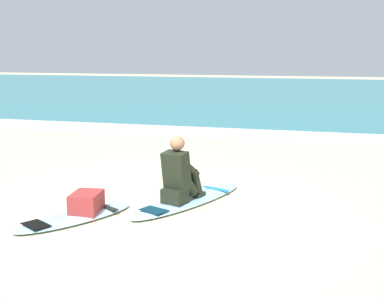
{
  "coord_description": "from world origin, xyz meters",
  "views": [
    {
      "loc": [
        2.54,
        -6.5,
        2.16
      ],
      "look_at": [
        0.29,
        1.53,
        0.55
      ],
      "focal_mm": 47.49,
      "sensor_mm": 36.0,
      "label": 1
    }
  ],
  "objects_px": {
    "beach_bag": "(87,204)",
    "surfboard_main": "(189,200)",
    "surfboard_spare_near": "(75,217)",
    "surfer_seated": "(179,176)"
  },
  "relations": [
    {
      "from": "surfer_seated",
      "to": "surfboard_spare_near",
      "type": "relative_size",
      "value": 0.53
    },
    {
      "from": "surfer_seated",
      "to": "beach_bag",
      "type": "bearing_deg",
      "value": -143.75
    },
    {
      "from": "surfboard_spare_near",
      "to": "beach_bag",
      "type": "height_order",
      "value": "beach_bag"
    },
    {
      "from": "beach_bag",
      "to": "surfer_seated",
      "type": "bearing_deg",
      "value": 36.25
    },
    {
      "from": "beach_bag",
      "to": "surfboard_main",
      "type": "bearing_deg",
      "value": 39.48
    },
    {
      "from": "surfboard_main",
      "to": "surfboard_spare_near",
      "type": "distance_m",
      "value": 1.67
    },
    {
      "from": "surfer_seated",
      "to": "surfboard_spare_near",
      "type": "height_order",
      "value": "surfer_seated"
    },
    {
      "from": "surfboard_spare_near",
      "to": "beach_bag",
      "type": "distance_m",
      "value": 0.24
    },
    {
      "from": "surfboard_main",
      "to": "beach_bag",
      "type": "xyz_separation_m",
      "value": [
        -1.15,
        -0.95,
        0.12
      ]
    },
    {
      "from": "surfboard_main",
      "to": "surfboard_spare_near",
      "type": "bearing_deg",
      "value": -136.98
    }
  ]
}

